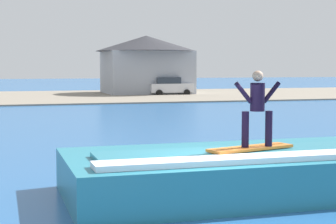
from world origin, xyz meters
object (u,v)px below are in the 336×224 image
at_px(surfer, 257,104).
at_px(car_far_shore, 169,86).
at_px(surfboard, 251,148).
at_px(wave_crest, 238,172).
at_px(house_gabled_white, 146,61).

relative_size(surfer, car_far_shore, 0.38).
distance_m(surfer, car_far_shore, 44.32).
bearing_deg(surfer, surfboard, 156.17).
bearing_deg(wave_crest, car_far_shore, 75.22).
bearing_deg(wave_crest, surfer, -59.46).
relative_size(surfboard, car_far_shore, 0.49).
distance_m(surfboard, car_far_shore, 44.29).
distance_m(surfer, house_gabled_white, 47.25).
bearing_deg(surfer, wave_crest, 120.54).
xyz_separation_m(car_far_shore, house_gabled_white, (-1.55, 3.35, 2.55)).
xyz_separation_m(surfboard, car_far_shore, (11.09, 42.88, -0.14)).
xyz_separation_m(wave_crest, surfboard, (0.13, -0.37, 0.59)).
xyz_separation_m(surfboard, house_gabled_white, (9.53, 46.23, 2.40)).
height_order(surfer, car_far_shore, surfer).
height_order(wave_crest, house_gabled_white, house_gabled_white).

